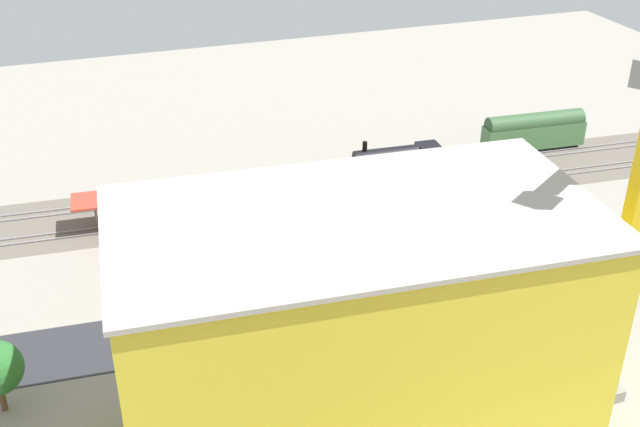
% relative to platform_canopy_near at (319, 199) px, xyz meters
% --- Properties ---
extents(ground_plane, '(188.36, 188.36, 0.00)m').
position_rel_platform_canopy_near_xyz_m(ground_plane, '(-3.29, 12.82, -3.96)').
color(ground_plane, gray).
rests_on(ground_plane, ground).
extents(rail_bed, '(118.42, 22.09, 0.01)m').
position_rel_platform_canopy_near_xyz_m(rail_bed, '(-3.29, -8.86, -3.96)').
color(rail_bed, '#665E54').
rests_on(rail_bed, ground).
extents(street_asphalt, '(118.06, 16.61, 0.01)m').
position_rel_platform_canopy_near_xyz_m(street_asphalt, '(-3.29, 18.46, -3.96)').
color(street_asphalt, '#2D2D33').
rests_on(street_asphalt, ground).
extents(track_rails, '(117.49, 15.68, 0.12)m').
position_rel_platform_canopy_near_xyz_m(track_rails, '(-3.29, -8.86, -3.78)').
color(track_rails, '#9E9EA8').
rests_on(track_rails, ground).
extents(platform_canopy_near, '(45.57, 7.92, 4.18)m').
position_rel_platform_canopy_near_xyz_m(platform_canopy_near, '(0.00, 0.00, 0.00)').
color(platform_canopy_near, '#A82D23').
rests_on(platform_canopy_near, ground).
extents(platform_canopy_far, '(56.31, 8.43, 4.15)m').
position_rel_platform_canopy_near_xyz_m(platform_canopy_far, '(1.80, -6.92, 0.00)').
color(platform_canopy_far, '#C63D2D').
rests_on(platform_canopy_far, ground).
extents(locomotive, '(14.60, 3.59, 5.06)m').
position_rel_platform_canopy_near_xyz_m(locomotive, '(-16.84, -12.10, -2.18)').
color(locomotive, black).
rests_on(locomotive, ground).
extents(passenger_coach, '(16.34, 4.05, 6.04)m').
position_rel_platform_canopy_near_xyz_m(passenger_coach, '(-38.82, -12.10, -0.79)').
color(passenger_coach, black).
rests_on(passenger_coach, ground).
extents(parked_car_0, '(4.24, 1.97, 1.83)m').
position_rel_platform_canopy_near_xyz_m(parked_car_0, '(-21.22, 15.01, -3.16)').
color(parked_car_0, black).
rests_on(parked_car_0, ground).
extents(parked_car_1, '(4.87, 2.27, 1.81)m').
position_rel_platform_canopy_near_xyz_m(parked_car_1, '(-12.74, 15.46, -3.16)').
color(parked_car_1, black).
rests_on(parked_car_1, ground).
extents(parked_car_2, '(4.54, 2.16, 1.74)m').
position_rel_platform_canopy_near_xyz_m(parked_car_2, '(-4.98, 14.98, -3.20)').
color(parked_car_2, black).
rests_on(parked_car_2, ground).
extents(parked_car_3, '(4.29, 1.84, 1.60)m').
position_rel_platform_canopy_near_xyz_m(parked_car_3, '(3.56, 15.11, -3.24)').
color(parked_car_3, black).
rests_on(parked_car_3, ground).
extents(parked_car_4, '(4.91, 2.24, 1.78)m').
position_rel_platform_canopy_near_xyz_m(parked_car_4, '(12.10, 15.33, -3.18)').
color(parked_car_4, black).
rests_on(parked_car_4, ground).
extents(construction_building, '(37.73, 21.40, 21.68)m').
position_rel_platform_canopy_near_xyz_m(construction_building, '(9.14, 36.10, 6.88)').
color(construction_building, yellow).
rests_on(construction_building, ground).
extents(construction_roof_slab, '(38.37, 22.03, 0.40)m').
position_rel_platform_canopy_near_xyz_m(construction_roof_slab, '(9.14, 36.10, 17.92)').
color(construction_roof_slab, '#B7B2A8').
rests_on(construction_roof_slab, construction_building).
extents(box_truck_0, '(9.88, 3.80, 3.70)m').
position_rel_platform_canopy_near_xyz_m(box_truck_0, '(4.73, 21.09, -2.17)').
color(box_truck_0, black).
rests_on(box_truck_0, ground).
extents(street_tree_2, '(5.04, 5.04, 8.27)m').
position_rel_platform_canopy_near_xyz_m(street_tree_2, '(-29.44, 23.28, 1.76)').
color(street_tree_2, brown).
rests_on(street_tree_2, ground).
extents(street_tree_3, '(5.15, 5.15, 7.15)m').
position_rel_platform_canopy_near_xyz_m(street_tree_3, '(10.00, 22.69, 0.59)').
color(street_tree_3, brown).
rests_on(street_tree_3, ground).
extents(street_tree_4, '(4.66, 4.66, 7.95)m').
position_rel_platform_canopy_near_xyz_m(street_tree_4, '(-7.02, 22.92, 1.63)').
color(street_tree_4, brown).
rests_on(street_tree_4, ground).
extents(street_tree_5, '(4.71, 4.71, 7.66)m').
position_rel_platform_canopy_near_xyz_m(street_tree_5, '(-19.61, 22.98, 1.30)').
color(street_tree_5, brown).
rests_on(street_tree_5, ground).
extents(traffic_light, '(0.50, 0.36, 6.77)m').
position_rel_platform_canopy_near_xyz_m(traffic_light, '(-9.32, 23.41, 0.51)').
color(traffic_light, '#333333').
rests_on(traffic_light, ground).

